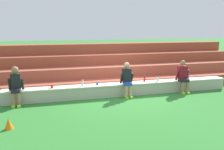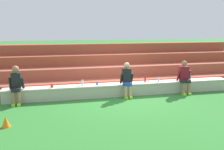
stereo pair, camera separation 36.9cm
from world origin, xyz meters
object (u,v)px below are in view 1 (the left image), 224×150
at_px(person_center, 183,76).
at_px(plastic_cup_left_end, 52,86).
at_px(water_bottle_mid_left, 83,83).
at_px(water_bottle_near_left, 145,79).
at_px(person_left_of_center, 127,79).
at_px(person_far_left, 16,85).
at_px(plastic_cup_middle, 97,84).
at_px(water_bottle_center_gap, 188,77).
at_px(sports_cone, 9,124).
at_px(water_bottle_mid_right, 158,79).

relative_size(person_center, plastic_cup_left_end, 11.15).
relative_size(water_bottle_mid_left, plastic_cup_left_end, 2.03).
bearing_deg(water_bottle_near_left, person_left_of_center, -159.53).
bearing_deg(person_center, person_far_left, 179.75).
xyz_separation_m(water_bottle_near_left, plastic_cup_middle, (-1.91, -0.05, -0.07)).
distance_m(water_bottle_center_gap, plastic_cup_left_end, 5.44).
bearing_deg(plastic_cup_left_end, water_bottle_near_left, 1.51).
distance_m(water_bottle_mid_left, sports_cone, 3.16).
bearing_deg(sports_cone, water_bottle_mid_left, 45.00).
xyz_separation_m(plastic_cup_left_end, sports_cone, (-1.12, -2.14, -0.38)).
distance_m(person_center, sports_cone, 6.51).
distance_m(person_left_of_center, plastic_cup_left_end, 2.74).
bearing_deg(person_far_left, sports_cone, -88.81).
xyz_separation_m(water_bottle_near_left, sports_cone, (-4.67, -2.23, -0.45)).
bearing_deg(plastic_cup_middle, plastic_cup_left_end, -178.58).
bearing_deg(person_far_left, water_bottle_mid_right, 2.06).
xyz_separation_m(person_left_of_center, water_bottle_mid_left, (-1.63, 0.29, -0.11)).
bearing_deg(water_bottle_center_gap, water_bottle_mid_left, 179.06).
bearing_deg(person_far_left, person_left_of_center, -0.56).
relative_size(person_left_of_center, water_bottle_center_gap, 5.09).
relative_size(water_bottle_near_left, sports_cone, 0.91).
bearing_deg(person_center, plastic_cup_middle, 175.92).
height_order(person_far_left, water_bottle_center_gap, person_far_left).
relative_size(water_bottle_mid_left, plastic_cup_middle, 2.19).
bearing_deg(person_center, water_bottle_center_gap, 29.34).
xyz_separation_m(person_center, water_bottle_mid_left, (-3.97, 0.28, -0.11)).
relative_size(person_far_left, water_bottle_mid_left, 5.55).
distance_m(water_bottle_near_left, water_bottle_center_gap, 1.89).
bearing_deg(plastic_cup_middle, water_bottle_center_gap, -0.56).
relative_size(water_bottle_mid_right, plastic_cup_left_end, 1.84).
distance_m(water_bottle_near_left, sports_cone, 5.19).
xyz_separation_m(plastic_cup_middle, sports_cone, (-2.75, -2.18, -0.38)).
height_order(water_bottle_center_gap, plastic_cup_middle, water_bottle_center_gap).
distance_m(water_bottle_mid_left, water_bottle_center_gap, 4.35).
bearing_deg(water_bottle_mid_right, water_bottle_center_gap, -0.35).
bearing_deg(person_center, plastic_cup_left_end, 177.69).
relative_size(plastic_cup_left_end, sports_cone, 0.40).
relative_size(water_bottle_near_left, water_bottle_mid_right, 1.23).
height_order(water_bottle_near_left, sports_cone, water_bottle_near_left).
bearing_deg(sports_cone, water_bottle_center_gap, 18.09).
height_order(person_far_left, water_bottle_mid_left, person_far_left).
bearing_deg(plastic_cup_left_end, person_left_of_center, -4.51).
height_order(person_far_left, person_left_of_center, person_far_left).
bearing_deg(water_bottle_near_left, sports_cone, -154.44).
bearing_deg(person_center, water_bottle_mid_right, 167.57).
height_order(person_far_left, water_bottle_near_left, person_far_left).
bearing_deg(water_bottle_mid_left, person_far_left, -173.63).
xyz_separation_m(person_center, plastic_cup_middle, (-3.43, 0.24, -0.17)).
bearing_deg(sports_cone, person_far_left, 91.19).
relative_size(water_bottle_mid_right, plastic_cup_middle, 1.99).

